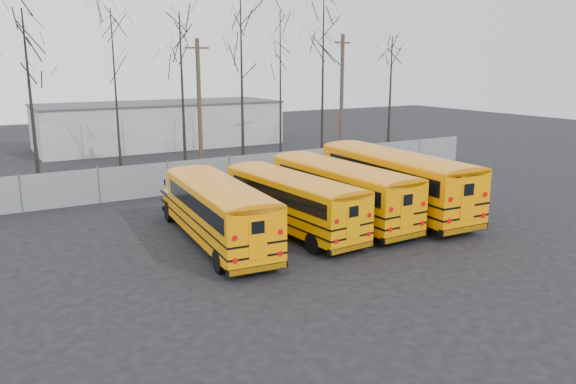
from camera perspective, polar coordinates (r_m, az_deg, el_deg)
ground at (r=25.67m, az=5.27°, el=-4.57°), size 120.00×120.00×0.00m
fence at (r=35.57m, az=-5.97°, el=2.02°), size 40.00×0.04×2.00m
distant_building at (r=54.67m, az=-12.82°, el=6.65°), size 22.00×8.00×4.00m
bus_a at (r=24.28m, az=-7.20°, el=-1.50°), size 3.22×10.45×2.88m
bus_b at (r=25.99m, az=0.24°, el=-0.55°), size 3.01×10.12×2.79m
bus_c at (r=27.78m, az=5.20°, el=0.54°), size 2.80×10.83×3.01m
bus_d at (r=29.68m, az=10.58°, el=1.56°), size 3.25×12.02×3.33m
utility_pole_left at (r=38.87m, az=-8.99°, el=8.49°), size 1.66×0.29×9.31m
utility_pole_right at (r=46.71m, az=5.47°, el=9.73°), size 1.75×0.56×9.97m
tree_2 at (r=37.05m, az=-24.65°, el=8.22°), size 0.26×0.26×10.80m
tree_3 at (r=37.09m, az=-17.05°, el=8.96°), size 0.26×0.26×10.96m
tree_4 at (r=39.04m, az=-10.66°, el=9.50°), size 0.26×0.26×11.00m
tree_5 at (r=39.39m, az=-4.70°, el=10.36°), size 0.26×0.26×11.90m
tree_6 at (r=42.52m, az=-0.78°, el=10.31°), size 0.26×0.26×11.48m
tree_7 at (r=42.25m, az=3.54°, el=11.05°), size 0.26×0.26×12.63m
tree_8 at (r=48.31m, az=10.33°, el=9.46°), size 0.26×0.26×9.85m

